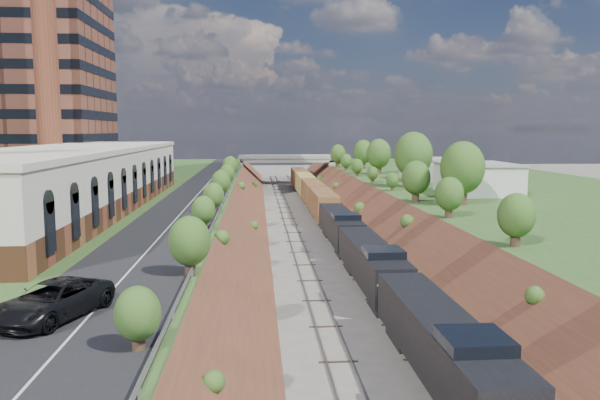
% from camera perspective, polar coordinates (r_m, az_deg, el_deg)
% --- Properties ---
extents(platform_left, '(44.00, 180.00, 5.00)m').
position_cam_1_polar(platform_left, '(92.11, -20.34, -0.68)').
color(platform_left, '#325222').
rests_on(platform_left, ground).
extents(platform_right, '(44.00, 180.00, 5.00)m').
position_cam_1_polar(platform_right, '(97.28, 20.34, -0.30)').
color(platform_right, '#325222').
rests_on(platform_right, ground).
extents(embankment_left, '(10.00, 180.00, 10.00)m').
position_cam_1_polar(embankment_left, '(88.92, -6.51, -2.18)').
color(embankment_left, brown).
rests_on(embankment_left, ground).
extents(embankment_right, '(10.00, 180.00, 10.00)m').
position_cam_1_polar(embankment_right, '(90.73, 7.52, -2.01)').
color(embankment_right, brown).
rests_on(embankment_right, ground).
extents(rail_left_track, '(1.58, 180.00, 0.18)m').
position_cam_1_polar(rail_left_track, '(88.96, -1.09, -2.07)').
color(rail_left_track, gray).
rests_on(rail_left_track, ground).
extents(rail_right_track, '(1.58, 180.00, 0.18)m').
position_cam_1_polar(rail_right_track, '(89.39, 2.24, -2.03)').
color(rail_right_track, gray).
rests_on(rail_right_track, ground).
extents(road, '(8.00, 180.00, 0.10)m').
position_cam_1_polar(road, '(88.56, -9.46, 1.03)').
color(road, black).
rests_on(road, platform_left).
extents(guardrail, '(0.10, 171.00, 0.70)m').
position_cam_1_polar(guardrail, '(88.03, -6.82, 1.37)').
color(guardrail, '#99999E').
rests_on(guardrail, platform_left).
extents(commercial_building, '(14.30, 62.30, 7.00)m').
position_cam_1_polar(commercial_building, '(69.10, -21.57, 1.88)').
color(commercial_building, brown).
rests_on(commercial_building, platform_left).
extents(highrise_tower, '(22.00, 22.00, 53.90)m').
position_cam_1_polar(highrise_tower, '(107.90, -25.07, 16.37)').
color(highrise_tower, brown).
rests_on(highrise_tower, platform_left).
extents(smokestack, '(3.20, 3.20, 40.00)m').
position_cam_1_polar(smokestack, '(89.16, -23.59, 13.45)').
color(smokestack, brown).
rests_on(smokestack, platform_left).
extents(overpass, '(24.50, 8.30, 7.40)m').
position_cam_1_polar(overpass, '(150.19, -1.41, 3.46)').
color(overpass, gray).
rests_on(overpass, ground).
extents(white_building_near, '(9.00, 12.00, 4.00)m').
position_cam_1_polar(white_building_near, '(85.81, 16.90, 1.95)').
color(white_building_near, silver).
rests_on(white_building_near, platform_right).
extents(white_building_far, '(8.00, 10.00, 3.60)m').
position_cam_1_polar(white_building_far, '(106.43, 12.39, 2.88)').
color(white_building_far, silver).
rests_on(white_building_far, platform_right).
extents(tree_right_large, '(5.25, 5.25, 7.61)m').
position_cam_1_polar(tree_right_large, '(72.15, 15.57, 3.00)').
color(tree_right_large, '#473323').
rests_on(tree_right_large, platform_right).
extents(tree_left_crest, '(2.45, 2.45, 3.55)m').
position_cam_1_polar(tree_left_crest, '(48.44, -9.40, -1.43)').
color(tree_left_crest, '#473323').
rests_on(tree_left_crest, platform_left).
extents(freight_train, '(3.10, 124.96, 4.62)m').
position_cam_1_polar(freight_train, '(86.83, 2.41, -0.62)').
color(freight_train, black).
rests_on(freight_train, ground).
extents(suv, '(5.05, 6.95, 1.76)m').
position_cam_1_polar(suv, '(30.27, -22.96, -9.00)').
color(suv, black).
rests_on(suv, road).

